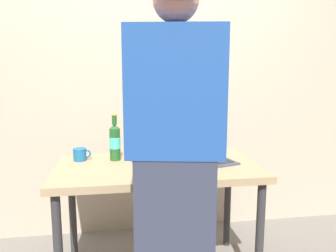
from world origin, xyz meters
The scene contains 7 objects.
desk centered at (0.00, 0.00, 0.69)m, with size 1.29×0.71×0.77m.
laptop centered at (0.33, 0.04, 0.82)m, with size 0.38×0.37×0.24m.
beer_bottle_amber centered at (-0.13, 0.12, 0.88)m, with size 0.08×0.08×0.31m.
beer_bottle_brown centered at (-0.27, 0.15, 0.90)m, with size 0.07×0.07×0.32m.
person_figure centered at (0.01, -0.63, 0.91)m, with size 0.46×0.32×1.78m.
coffee_mug centered at (-0.50, 0.18, 0.81)m, with size 0.12×0.09×0.08m.
back_wall centered at (0.00, 0.72, 1.30)m, with size 6.00×0.10×2.60m, color tan.
Camera 1 is at (-0.24, -2.04, 1.36)m, focal length 35.22 mm.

